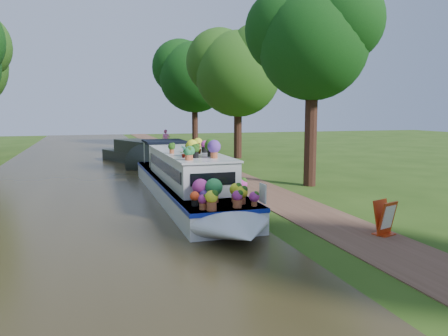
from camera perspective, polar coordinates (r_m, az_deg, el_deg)
ground at (r=16.03m, az=4.18°, el=-4.74°), size 100.00×100.00×0.00m
canal_water at (r=14.96m, az=-17.87°, el=-5.94°), size 10.00×100.00×0.02m
towpath at (r=16.49m, az=8.07°, el=-4.39°), size 2.20×100.00×0.03m
plant_boat at (r=16.39m, az=-4.74°, el=-1.44°), size 2.29×13.52×2.27m
tree_near_overhang at (r=20.31m, az=11.45°, el=16.44°), size 5.52×5.28×8.99m
tree_near_mid at (r=31.52m, az=1.78°, el=13.03°), size 6.90×6.60×9.40m
tree_near_far at (r=41.97m, az=-3.93°, el=12.47°), size 7.59×7.26×10.30m
second_boat at (r=28.69m, az=-11.01°, el=1.78°), size 4.40×8.20×1.49m
sandwich_board at (r=12.73m, az=20.28°, el=-6.33°), size 0.63×0.63×0.94m
pedestrian_pink at (r=37.19m, az=-7.61°, el=3.63°), size 0.76×0.62×1.80m
verge_plant at (r=20.48m, az=-2.51°, el=-1.44°), size 0.48×0.44×0.43m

